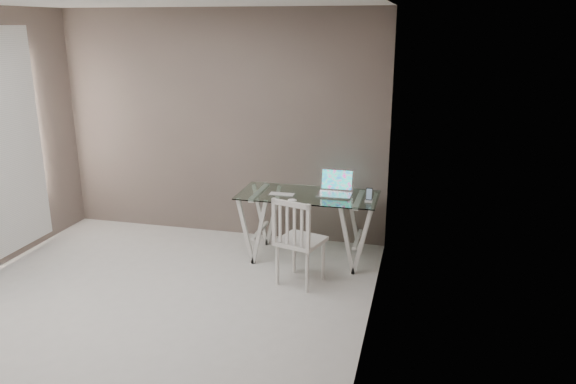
% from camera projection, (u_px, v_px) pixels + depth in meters
% --- Properties ---
extents(room, '(4.50, 4.52, 2.71)m').
position_uv_depth(room, '(115.00, 127.00, 4.54)').
color(room, beige).
rests_on(room, ground).
extents(desk, '(1.50, 0.70, 0.75)m').
position_uv_depth(desk, '(308.00, 226.00, 6.16)').
color(desk, silver).
rests_on(desk, ground).
extents(chair, '(0.52, 0.52, 0.91)m').
position_uv_depth(chair, '(297.00, 238.00, 5.49)').
color(chair, silver).
rests_on(chair, ground).
extents(laptop, '(0.36, 0.31, 0.25)m').
position_uv_depth(laptop, '(336.00, 188.00, 6.07)').
color(laptop, silver).
rests_on(laptop, desk).
extents(keyboard, '(0.28, 0.12, 0.01)m').
position_uv_depth(keyboard, '(282.00, 194.00, 6.05)').
color(keyboard, silver).
rests_on(keyboard, desk).
extents(mouse, '(0.10, 0.06, 0.03)m').
position_uv_depth(mouse, '(292.00, 200.00, 5.81)').
color(mouse, white).
rests_on(mouse, desk).
extents(phone_dock, '(0.08, 0.08, 0.14)m').
position_uv_depth(phone_dock, '(369.00, 198.00, 5.80)').
color(phone_dock, white).
rests_on(phone_dock, desk).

